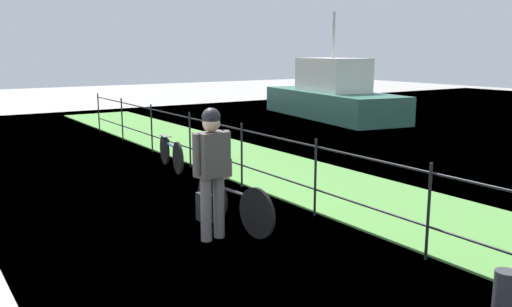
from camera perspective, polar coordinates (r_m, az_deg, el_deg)
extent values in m
plane|color=#9E9993|center=(7.71, -11.35, -7.27)|extent=(60.00, 60.00, 0.00)
cube|color=#569342|center=(9.49, 8.39, -3.65)|extent=(27.00, 2.40, 0.03)
cylinder|color=black|center=(16.65, -16.29, 4.18)|extent=(0.04, 0.04, 1.14)
cylinder|color=black|center=(14.77, -13.96, 3.50)|extent=(0.04, 0.04, 1.14)
cylinder|color=black|center=(12.91, -10.97, 2.61)|extent=(0.04, 0.04, 1.14)
cylinder|color=black|center=(11.11, -6.99, 1.42)|extent=(0.04, 0.04, 1.14)
cylinder|color=black|center=(9.39, -1.52, -0.23)|extent=(0.04, 0.04, 1.14)
cylinder|color=black|center=(7.80, 6.29, -2.57)|extent=(0.04, 0.04, 1.14)
cylinder|color=black|center=(6.45, 17.76, -5.90)|extent=(0.04, 0.04, 1.14)
cylinder|color=black|center=(8.61, 2.01, -2.40)|extent=(18.00, 0.03, 0.03)
cylinder|color=black|center=(8.49, 2.04, 1.71)|extent=(18.00, 0.03, 0.03)
cylinder|color=black|center=(6.91, 0.10, -6.31)|extent=(0.66, 0.12, 0.66)
cylinder|color=black|center=(7.65, -4.64, -4.64)|extent=(0.66, 0.12, 0.66)
cylinder|color=#2D2D33|center=(7.22, -2.40, -4.05)|extent=(0.76, 0.13, 0.04)
cube|color=black|center=(7.50, -4.13, -3.12)|extent=(0.21, 0.11, 0.06)
cube|color=slate|center=(7.48, -4.14, -2.44)|extent=(0.38, 0.20, 0.02)
cube|color=brown|center=(7.45, -4.15, -1.44)|extent=(0.36, 0.31, 0.25)
ellipsoid|color=silver|center=(7.41, -4.17, 0.00)|extent=(0.29, 0.17, 0.13)
sphere|color=silver|center=(7.30, -3.63, 0.31)|extent=(0.11, 0.11, 0.11)
cylinder|color=slate|center=(6.93, -3.94, -5.60)|extent=(0.14, 0.14, 0.82)
cylinder|color=slate|center=(6.82, -5.30, -5.89)|extent=(0.14, 0.14, 0.82)
cube|color=#4C4742|center=(6.72, -4.70, -0.09)|extent=(0.30, 0.43, 0.56)
cylinder|color=#4C4742|center=(6.84, -3.20, 0.36)|extent=(0.10, 0.10, 0.50)
cylinder|color=#4C4742|center=(6.59, -6.26, -0.09)|extent=(0.10, 0.10, 0.50)
sphere|color=tan|center=(6.65, -4.75, 3.21)|extent=(0.22, 0.22, 0.22)
sphere|color=black|center=(6.64, -4.76, 3.87)|extent=(0.23, 0.23, 0.23)
cube|color=black|center=(7.65, -5.32, -5.68)|extent=(0.28, 0.18, 0.40)
cylinder|color=#38383D|center=(5.50, 24.77, -13.28)|extent=(0.20, 0.20, 0.43)
cylinder|color=black|center=(10.57, -8.24, -0.48)|extent=(0.63, 0.15, 0.63)
cylinder|color=black|center=(11.52, -9.63, 0.41)|extent=(0.63, 0.15, 0.63)
cylinder|color=#3D569E|center=(11.01, -8.99, 0.88)|extent=(0.78, 0.17, 0.04)
cube|color=black|center=(11.37, -9.51, 1.39)|extent=(0.21, 0.12, 0.06)
cube|color=slate|center=(11.36, -9.52, 1.85)|extent=(0.38, 0.22, 0.02)
cube|color=#336656|center=(19.70, 8.01, 5.18)|extent=(6.73, 3.20, 0.94)
cube|color=silver|center=(19.62, 8.09, 8.24)|extent=(3.06, 1.96, 1.17)
cylinder|color=#B2B2B2|center=(19.61, 8.20, 12.29)|extent=(0.10, 0.10, 1.60)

